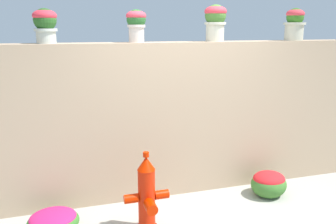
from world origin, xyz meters
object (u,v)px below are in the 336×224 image
at_px(potted_plant_1, 45,23).
at_px(flower_bush_right, 53,221).
at_px(potted_plant_2, 136,22).
at_px(potted_plant_4, 295,23).
at_px(fire_hydrant, 147,196).
at_px(potted_plant_3, 215,19).
at_px(flower_bush_left, 269,183).

height_order(potted_plant_1, flower_bush_right, potted_plant_1).
bearing_deg(potted_plant_2, flower_bush_right, -150.71).
distance_m(potted_plant_1, potted_plant_4, 3.15).
bearing_deg(fire_hydrant, potted_plant_1, 135.81).
relative_size(potted_plant_1, potted_plant_4, 0.90).
height_order(potted_plant_2, fire_hydrant, potted_plant_2).
height_order(potted_plant_1, potted_plant_4, potted_plant_4).
height_order(potted_plant_3, flower_bush_left, potted_plant_3).
height_order(potted_plant_1, fire_hydrant, potted_plant_1).
height_order(potted_plant_3, flower_bush_right, potted_plant_3).
distance_m(potted_plant_3, potted_plant_4, 1.13).
xyz_separation_m(potted_plant_1, flower_bush_left, (2.59, -0.55, -1.99)).
xyz_separation_m(potted_plant_4, fire_hydrant, (-2.24, -0.84, -1.78)).
height_order(potted_plant_4, flower_bush_right, potted_plant_4).
relative_size(potted_plant_1, flower_bush_right, 0.70).
xyz_separation_m(flower_bush_left, flower_bush_right, (-2.65, -0.06, -0.06)).
relative_size(potted_plant_1, fire_hydrant, 0.43).
distance_m(flower_bush_left, flower_bush_right, 2.65).
bearing_deg(flower_bush_left, potted_plant_4, 42.17).
distance_m(potted_plant_2, flower_bush_right, 2.39).
height_order(potted_plant_2, flower_bush_right, potted_plant_2).
relative_size(fire_hydrant, flower_bush_right, 1.62).
relative_size(flower_bush_left, flower_bush_right, 0.85).
height_order(potted_plant_1, potted_plant_3, potted_plant_3).
bearing_deg(flower_bush_left, potted_plant_1, 168.04).
relative_size(potted_plant_2, potted_plant_4, 0.90).
bearing_deg(flower_bush_left, flower_bush_right, -178.61).
relative_size(potted_plant_3, flower_bush_left, 0.98).
distance_m(potted_plant_2, potted_plant_3, 1.02).
distance_m(potted_plant_3, flower_bush_left, 2.19).
bearing_deg(potted_plant_3, potted_plant_1, -179.67).
bearing_deg(potted_plant_4, flower_bush_right, -169.91).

